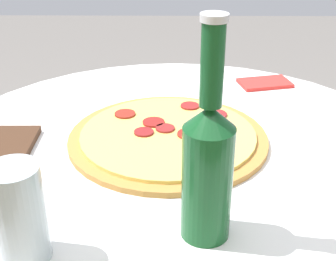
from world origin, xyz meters
TOP-DOWN VIEW (x-y plane):
  - table at (0.00, 0.00)m, footprint 0.88×0.88m
  - pizza at (0.02, -0.03)m, footprint 0.35×0.35m
  - beer_bottle at (-0.03, 0.22)m, footprint 0.06×0.06m
  - drinking_glass at (0.18, 0.26)m, footprint 0.06×0.06m
  - napkin at (-0.20, -0.30)m, footprint 0.12×0.09m

SIDE VIEW (x-z plane):
  - table at x=0.00m, z-range 0.18..0.92m
  - napkin at x=-0.20m, z-range 0.73..0.74m
  - pizza at x=0.02m, z-range 0.73..0.75m
  - drinking_glass at x=0.18m, z-range 0.73..0.86m
  - beer_bottle at x=-0.03m, z-range 0.69..0.97m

